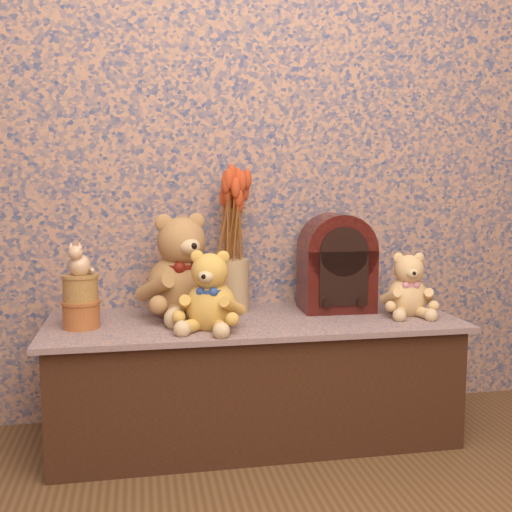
% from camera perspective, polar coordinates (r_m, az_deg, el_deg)
% --- Properties ---
extents(display_shelf, '(1.51, 0.58, 0.45)m').
position_cam_1_polar(display_shelf, '(2.35, -0.23, -11.21)').
color(display_shelf, navy).
rests_on(display_shelf, ground).
extents(teddy_large, '(0.45, 0.48, 0.42)m').
position_cam_1_polar(teddy_large, '(2.32, -7.09, -0.50)').
color(teddy_large, '#AF7543').
rests_on(teddy_large, display_shelf).
extents(teddy_medium, '(0.32, 0.34, 0.29)m').
position_cam_1_polar(teddy_medium, '(2.12, -4.21, -2.86)').
color(teddy_medium, gold).
rests_on(teddy_medium, display_shelf).
extents(teddy_small, '(0.24, 0.27, 0.26)m').
position_cam_1_polar(teddy_small, '(2.40, 13.87, -2.30)').
color(teddy_small, '#E4AF6C').
rests_on(teddy_small, display_shelf).
extents(cathedral_radio, '(0.28, 0.21, 0.38)m').
position_cam_1_polar(cathedral_radio, '(2.43, 7.46, -0.57)').
color(cathedral_radio, black).
rests_on(cathedral_radio, display_shelf).
extents(ceramic_vase, '(0.15, 0.15, 0.21)m').
position_cam_1_polar(ceramic_vase, '(2.39, -2.14, -2.75)').
color(ceramic_vase, tan).
rests_on(ceramic_vase, display_shelf).
extents(dried_stalks, '(0.28, 0.28, 0.45)m').
position_cam_1_polar(dried_stalks, '(2.36, -2.17, 5.06)').
color(dried_stalks, '#C5431F').
rests_on(dried_stalks, ceramic_vase).
extents(biscuit_tin_lower, '(0.14, 0.14, 0.09)m').
position_cam_1_polar(biscuit_tin_lower, '(2.23, -15.88, -5.26)').
color(biscuit_tin_lower, '#C18A38').
rests_on(biscuit_tin_lower, display_shelf).
extents(biscuit_tin_upper, '(0.13, 0.13, 0.09)m').
position_cam_1_polar(biscuit_tin_upper, '(2.21, -15.96, -2.92)').
color(biscuit_tin_upper, tan).
rests_on(biscuit_tin_upper, biscuit_tin_lower).
extents(cat_figurine, '(0.11, 0.12, 0.12)m').
position_cam_1_polar(cat_figurine, '(2.19, -16.05, -0.20)').
color(cat_figurine, silver).
rests_on(cat_figurine, biscuit_tin_upper).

